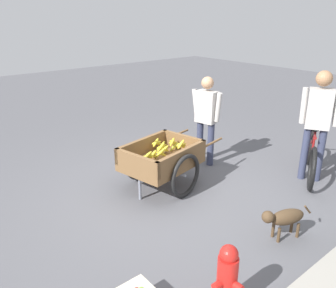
{
  "coord_description": "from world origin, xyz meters",
  "views": [
    {
      "loc": [
        2.86,
        3.35,
        2.47
      ],
      "look_at": [
        -0.02,
        -0.12,
        0.75
      ],
      "focal_mm": 37.08,
      "sensor_mm": 36.0,
      "label": 1
    }
  ],
  "objects_px": {
    "vendor_person": "(206,114)",
    "cyclist_person": "(318,116)",
    "plastic_bucket": "(155,142)",
    "fruit_cart": "(162,160)",
    "dog": "(284,218)",
    "bicycle": "(311,155)",
    "fire_hydrant": "(227,279)"
  },
  "relations": [
    {
      "from": "vendor_person",
      "to": "cyclist_person",
      "type": "bearing_deg",
      "value": 118.8
    },
    {
      "from": "dog",
      "to": "fire_hydrant",
      "type": "xyz_separation_m",
      "value": [
        1.3,
        0.28,
        0.06
      ]
    },
    {
      "from": "plastic_bucket",
      "to": "dog",
      "type": "bearing_deg",
      "value": 79.69
    },
    {
      "from": "plastic_bucket",
      "to": "bicycle",
      "type": "bearing_deg",
      "value": 115.57
    },
    {
      "from": "fruit_cart",
      "to": "vendor_person",
      "type": "height_order",
      "value": "vendor_person"
    },
    {
      "from": "bicycle",
      "to": "fire_hydrant",
      "type": "xyz_separation_m",
      "value": [
        3.08,
        0.96,
        -0.02
      ]
    },
    {
      "from": "bicycle",
      "to": "dog",
      "type": "xyz_separation_m",
      "value": [
        1.78,
        0.68,
        -0.08
      ]
    },
    {
      "from": "vendor_person",
      "to": "fruit_cart",
      "type": "bearing_deg",
      "value": 11.17
    },
    {
      "from": "bicycle",
      "to": "cyclist_person",
      "type": "bearing_deg",
      "value": 30.91
    },
    {
      "from": "fruit_cart",
      "to": "fire_hydrant",
      "type": "height_order",
      "value": "fruit_cart"
    },
    {
      "from": "bicycle",
      "to": "plastic_bucket",
      "type": "distance_m",
      "value": 2.79
    },
    {
      "from": "fruit_cart",
      "to": "bicycle",
      "type": "distance_m",
      "value": 2.39
    },
    {
      "from": "dog",
      "to": "cyclist_person",
      "type": "bearing_deg",
      "value": -159.86
    },
    {
      "from": "dog",
      "to": "fire_hydrant",
      "type": "bearing_deg",
      "value": 12.0
    },
    {
      "from": "bicycle",
      "to": "cyclist_person",
      "type": "distance_m",
      "value": 0.69
    },
    {
      "from": "fruit_cart",
      "to": "dog",
      "type": "height_order",
      "value": "fruit_cart"
    },
    {
      "from": "cyclist_person",
      "to": "dog",
      "type": "distance_m",
      "value": 1.91
    },
    {
      "from": "cyclist_person",
      "to": "fire_hydrant",
      "type": "distance_m",
      "value": 3.16
    },
    {
      "from": "vendor_person",
      "to": "plastic_bucket",
      "type": "bearing_deg",
      "value": -77.1
    },
    {
      "from": "fruit_cart",
      "to": "bicycle",
      "type": "xyz_separation_m",
      "value": [
        -2.07,
        1.19,
        -0.09
      ]
    },
    {
      "from": "fruit_cart",
      "to": "dog",
      "type": "bearing_deg",
      "value": 98.7
    },
    {
      "from": "cyclist_person",
      "to": "plastic_bucket",
      "type": "xyz_separation_m",
      "value": [
        1.07,
        -2.59,
        -0.9
      ]
    },
    {
      "from": "bicycle",
      "to": "fruit_cart",
      "type": "bearing_deg",
      "value": -29.93
    },
    {
      "from": "bicycle",
      "to": "fire_hydrant",
      "type": "distance_m",
      "value": 3.23
    },
    {
      "from": "vendor_person",
      "to": "bicycle",
      "type": "xyz_separation_m",
      "value": [
        -0.95,
        1.41,
        -0.54
      ]
    },
    {
      "from": "plastic_bucket",
      "to": "cyclist_person",
      "type": "bearing_deg",
      "value": 112.47
    },
    {
      "from": "cyclist_person",
      "to": "bicycle",
      "type": "bearing_deg",
      "value": -149.09
    },
    {
      "from": "vendor_person",
      "to": "dog",
      "type": "bearing_deg",
      "value": 68.34
    },
    {
      "from": "fruit_cart",
      "to": "vendor_person",
      "type": "xyz_separation_m",
      "value": [
        -1.12,
        -0.22,
        0.45
      ]
    },
    {
      "from": "fire_hydrant",
      "to": "plastic_bucket",
      "type": "distance_m",
      "value": 3.95
    },
    {
      "from": "cyclist_person",
      "to": "vendor_person",
      "type": "bearing_deg",
      "value": -61.2
    },
    {
      "from": "cyclist_person",
      "to": "fruit_cart",
      "type": "bearing_deg",
      "value": -33.21
    }
  ]
}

